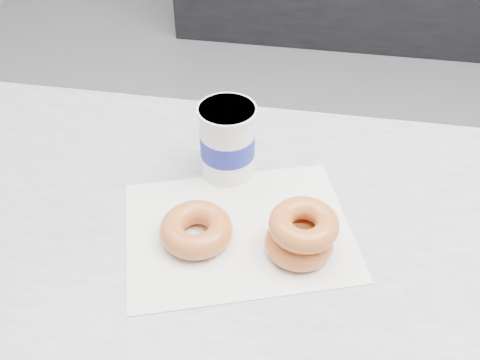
# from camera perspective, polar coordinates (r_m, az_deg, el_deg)

# --- Properties ---
(ground) EXTENTS (5.00, 5.00, 0.00)m
(ground) POSITION_cam_1_polar(r_m,az_deg,el_deg) (1.90, 15.74, -13.09)
(ground) COLOR gray
(ground) RESTS_ON ground
(wax_paper) EXTENTS (0.41, 0.36, 0.00)m
(wax_paper) POSITION_cam_1_polar(r_m,az_deg,el_deg) (0.82, -0.15, -5.39)
(wax_paper) COLOR white
(wax_paper) RESTS_ON counter
(donut_single) EXTENTS (0.13, 0.13, 0.04)m
(donut_single) POSITION_cam_1_polar(r_m,az_deg,el_deg) (0.80, -4.70, -5.27)
(donut_single) COLOR orange
(donut_single) RESTS_ON wax_paper
(donut_stack) EXTENTS (0.13, 0.13, 0.07)m
(donut_stack) POSITION_cam_1_polar(r_m,az_deg,el_deg) (0.77, 6.55, -5.70)
(donut_stack) COLOR orange
(donut_stack) RESTS_ON wax_paper
(coffee_cup) EXTENTS (0.11, 0.11, 0.13)m
(coffee_cup) POSITION_cam_1_polar(r_m,az_deg,el_deg) (0.88, -1.34, 4.23)
(coffee_cup) COLOR white
(coffee_cup) RESTS_ON counter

